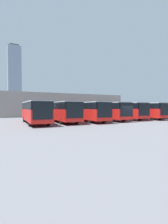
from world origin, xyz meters
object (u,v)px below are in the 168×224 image
(bus_2, at_px, (122,110))
(bus_1, at_px, (141,110))
(bus_4, at_px, (87,111))
(bus_6, at_px, (35,111))
(bus_3, at_px, (106,110))
(bus_0, at_px, (152,110))
(bus_5, at_px, (62,111))

(bus_2, bearing_deg, bus_1, 174.17)
(bus_4, bearing_deg, bus_6, 3.66)
(bus_3, relative_size, bus_6, 1.00)
(bus_2, bearing_deg, bus_4, 10.26)
(bus_0, xyz_separation_m, bus_5, (21.06, 0.39, 0.00))
(bus_2, relative_size, bus_4, 1.00)
(bus_1, xyz_separation_m, bus_3, (8.42, -0.30, 0.00))
(bus_0, height_order, bus_3, same)
(bus_3, bearing_deg, bus_5, 3.12)
(bus_1, height_order, bus_3, same)
(bus_2, relative_size, bus_3, 1.00)
(bus_2, height_order, bus_3, same)
(bus_0, height_order, bus_4, same)
(bus_3, height_order, bus_4, same)
(bus_0, distance_m, bus_1, 4.31)
(bus_2, bearing_deg, bus_6, 6.97)
(bus_2, distance_m, bus_6, 16.86)
(bus_4, bearing_deg, bus_3, -170.53)
(bus_1, relative_size, bus_2, 1.00)
(bus_2, xyz_separation_m, bus_3, (4.21, 0.47, 0.00))
(bus_1, height_order, bus_6, same)
(bus_1, height_order, bus_2, same)
(bus_1, distance_m, bus_3, 8.43)
(bus_0, relative_size, bus_6, 1.00)
(bus_0, height_order, bus_2, same)
(bus_4, bearing_deg, bus_1, -175.13)
(bus_1, distance_m, bus_2, 4.28)
(bus_5, xyz_separation_m, bus_6, (4.21, 0.44, 0.00))
(bus_1, bearing_deg, bus_3, 2.56)
(bus_5, relative_size, bus_6, 1.00)
(bus_0, bearing_deg, bus_4, 7.91)
(bus_4, bearing_deg, bus_0, -172.09)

